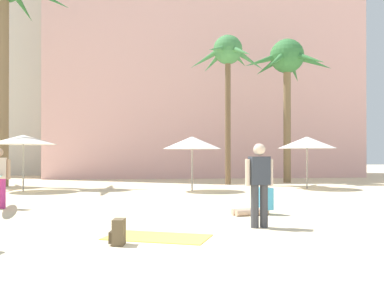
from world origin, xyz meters
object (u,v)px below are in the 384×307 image
object	(u,v)px
palm_tree_far_left	(287,65)
palm_tree_left	(4,1)
cafe_umbrella_0	(192,143)
cafe_umbrella_3	(23,140)
palm_tree_center	(228,59)
cafe_umbrella_4	(307,143)
person_near_right	(259,182)
beach_towel	(158,237)
person_mid_right	(259,202)
backpack	(118,232)

from	to	relation	value
palm_tree_far_left	palm_tree_left	size ratio (longest dim) A/B	0.72
cafe_umbrella_0	cafe_umbrella_3	bearing A→B (deg)	174.19
palm_tree_center	cafe_umbrella_3	bearing A→B (deg)	-161.17
cafe_umbrella_4	person_near_right	xyz separation A→B (m)	(-4.85, -9.82, -1.09)
cafe_umbrella_4	cafe_umbrella_0	bearing A→B (deg)	-172.45
cafe_umbrella_0	cafe_umbrella_4	distance (m)	5.18
palm_tree_left	palm_tree_center	distance (m)	11.02
cafe_umbrella_0	cafe_umbrella_4	bearing A→B (deg)	7.55
beach_towel	person_near_right	bearing A→B (deg)	21.79
cafe_umbrella_3	person_near_right	bearing A→B (deg)	-54.22
person_mid_right	person_near_right	xyz separation A→B (m)	(-0.52, -1.87, 0.61)
beach_towel	person_mid_right	distance (m)	3.75
palm_tree_center	cafe_umbrella_4	xyz separation A→B (m)	(2.89, -3.10, -4.28)
person_mid_right	cafe_umbrella_0	bearing A→B (deg)	-97.03
cafe_umbrella_4	palm_tree_far_left	bearing A→B (deg)	82.28
palm_tree_center	backpack	bearing A→B (deg)	-108.09
palm_tree_center	cafe_umbrella_3	world-z (taller)	palm_tree_center
cafe_umbrella_0	backpack	size ratio (longest dim) A/B	5.68
palm_tree_left	person_near_right	distance (m)	17.43
cafe_umbrella_0	cafe_umbrella_4	world-z (taller)	cafe_umbrella_4
palm_tree_far_left	beach_towel	distance (m)	17.84
backpack	person_near_right	xyz separation A→B (m)	(2.72, 1.39, 0.72)
cafe_umbrella_4	backpack	distance (m)	13.65
palm_tree_left	backpack	world-z (taller)	palm_tree_left
cafe_umbrella_0	beach_towel	world-z (taller)	cafe_umbrella_0
cafe_umbrella_3	backpack	world-z (taller)	cafe_umbrella_3
beach_towel	person_near_right	size ratio (longest dim) A/B	1.06
palm_tree_center	cafe_umbrella_0	world-z (taller)	palm_tree_center
person_near_right	person_mid_right	bearing A→B (deg)	-24.95
beach_towel	palm_tree_left	bearing A→B (deg)	116.13
palm_tree_far_left	cafe_umbrella_3	distance (m)	13.88
palm_tree_center	person_near_right	size ratio (longest dim) A/B	4.44
palm_tree_far_left	cafe_umbrella_0	xyz separation A→B (m)	(-5.71, -4.95, -4.34)
cafe_umbrella_4	person_near_right	world-z (taller)	cafe_umbrella_4
cafe_umbrella_3	person_near_right	xyz separation A→B (m)	(7.09, -9.84, -1.17)
cafe_umbrella_0	person_near_right	bearing A→B (deg)	-88.23
cafe_umbrella_4	backpack	world-z (taller)	cafe_umbrella_4
beach_towel	palm_tree_center	bearing A→B (deg)	73.69
cafe_umbrella_3	beach_towel	size ratio (longest dim) A/B	1.48
backpack	person_mid_right	distance (m)	4.60
cafe_umbrella_3	person_near_right	world-z (taller)	cafe_umbrella_3
palm_tree_center	person_near_right	world-z (taller)	palm_tree_center
cafe_umbrella_3	person_near_right	size ratio (longest dim) A/B	1.57
palm_tree_far_left	backpack	distance (m)	18.53
palm_tree_left	backpack	bearing A→B (deg)	-66.96
palm_tree_far_left	cafe_umbrella_4	size ratio (longest dim) A/B	3.05
cafe_umbrella_0	person_near_right	size ratio (longest dim) A/B	1.42
cafe_umbrella_0	backpack	xyz separation A→B (m)	(-2.44, -10.53, -1.77)
palm_tree_center	backpack	xyz separation A→B (m)	(-4.68, -14.31, -6.09)
palm_tree_far_left	cafe_umbrella_3	world-z (taller)	palm_tree_far_left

